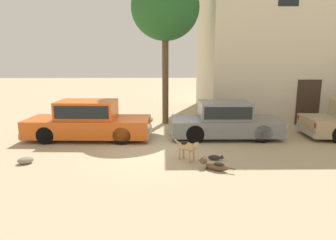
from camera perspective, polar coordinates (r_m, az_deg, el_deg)
ground_plane at (r=10.52m, az=-2.89°, el=-5.04°), size 80.00×80.00×0.00m
parked_sedan_nearest at (r=11.71m, az=-14.99°, el=-0.05°), size 4.79×1.85×1.48m
parked_sedan_second at (r=11.75m, az=10.79°, el=0.01°), size 4.28×1.82×1.41m
apartment_block at (r=19.12m, az=26.62°, el=14.26°), size 12.58×7.01×8.61m
stray_dog_spotted at (r=8.37m, az=8.81°, el=-8.50°), size 0.97×0.59×0.36m
stray_dog_tan at (r=8.91m, az=3.74°, el=-5.04°), size 0.75×0.88×0.68m
stray_cat at (r=9.18m, az=9.03°, el=-7.12°), size 0.62×0.29×0.17m
acacia_tree_left at (r=14.15m, az=-0.53°, el=20.58°), size 3.05×2.75×6.72m
rubble_pile at (r=9.72m, az=-25.65°, el=-6.97°), size 0.54×0.50×0.20m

